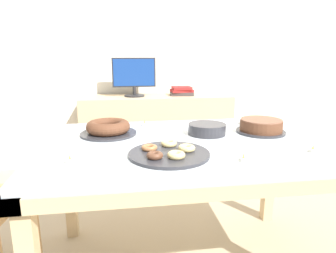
{
  "coord_description": "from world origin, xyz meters",
  "views": [
    {
      "loc": [
        -0.33,
        -1.47,
        1.21
      ],
      "look_at": [
        -0.1,
        0.07,
        0.83
      ],
      "focal_mm": 32.0,
      "sensor_mm": 36.0,
      "label": 1
    }
  ],
  "objects_px": {
    "computer_monitor": "(134,77)",
    "cake_golden_bundt": "(108,128)",
    "book_stack": "(182,91)",
    "tealight_near_cakes": "(70,160)",
    "tealight_right_edge": "(241,123)",
    "tealight_near_front": "(243,159)",
    "tealight_centre": "(145,124)",
    "tealight_left_edge": "(313,150)",
    "plate_stack": "(207,129)",
    "pastry_platter": "(169,153)",
    "cake_chocolate_round": "(261,126)"
  },
  "relations": [
    {
      "from": "plate_stack",
      "to": "tealight_near_cakes",
      "type": "bearing_deg",
      "value": -152.36
    },
    {
      "from": "pastry_platter",
      "to": "plate_stack",
      "type": "distance_m",
      "value": 0.42
    },
    {
      "from": "computer_monitor",
      "to": "pastry_platter",
      "type": "xyz_separation_m",
      "value": [
        0.08,
        -1.74,
        -0.21
      ]
    },
    {
      "from": "cake_golden_bundt",
      "to": "tealight_left_edge",
      "type": "relative_size",
      "value": 7.8
    },
    {
      "from": "computer_monitor",
      "to": "cake_golden_bundt",
      "type": "distance_m",
      "value": 1.36
    },
    {
      "from": "book_stack",
      "to": "plate_stack",
      "type": "relative_size",
      "value": 1.16
    },
    {
      "from": "book_stack",
      "to": "tealight_left_edge",
      "type": "relative_size",
      "value": 6.1
    },
    {
      "from": "computer_monitor",
      "to": "pastry_platter",
      "type": "bearing_deg",
      "value": -87.38
    },
    {
      "from": "plate_stack",
      "to": "tealight_left_edge",
      "type": "bearing_deg",
      "value": -44.22
    },
    {
      "from": "cake_golden_bundt",
      "to": "tealight_near_front",
      "type": "height_order",
      "value": "cake_golden_bundt"
    },
    {
      "from": "tealight_centre",
      "to": "tealight_near_cakes",
      "type": "bearing_deg",
      "value": -119.84
    },
    {
      "from": "pastry_platter",
      "to": "tealight_right_edge",
      "type": "relative_size",
      "value": 9.05
    },
    {
      "from": "book_stack",
      "to": "tealight_centre",
      "type": "height_order",
      "value": "book_stack"
    },
    {
      "from": "cake_golden_bundt",
      "to": "pastry_platter",
      "type": "xyz_separation_m",
      "value": [
        0.28,
        -0.4,
        -0.02
      ]
    },
    {
      "from": "computer_monitor",
      "to": "tealight_right_edge",
      "type": "bearing_deg",
      "value": -62.43
    },
    {
      "from": "book_stack",
      "to": "tealight_right_edge",
      "type": "height_order",
      "value": "book_stack"
    },
    {
      "from": "pastry_platter",
      "to": "tealight_left_edge",
      "type": "distance_m",
      "value": 0.66
    },
    {
      "from": "computer_monitor",
      "to": "tealight_centre",
      "type": "distance_m",
      "value": 1.17
    },
    {
      "from": "tealight_near_front",
      "to": "tealight_right_edge",
      "type": "relative_size",
      "value": 1.0
    },
    {
      "from": "tealight_centre",
      "to": "tealight_near_front",
      "type": "bearing_deg",
      "value": -62.94
    },
    {
      "from": "tealight_right_edge",
      "to": "tealight_centre",
      "type": "bearing_deg",
      "value": 175.04
    },
    {
      "from": "tealight_left_edge",
      "to": "tealight_right_edge",
      "type": "height_order",
      "value": "same"
    },
    {
      "from": "tealight_left_edge",
      "to": "plate_stack",
      "type": "bearing_deg",
      "value": 135.78
    },
    {
      "from": "cake_chocolate_round",
      "to": "pastry_platter",
      "type": "relative_size",
      "value": 0.76
    },
    {
      "from": "pastry_platter",
      "to": "tealight_left_edge",
      "type": "bearing_deg",
      "value": -4.64
    },
    {
      "from": "cake_chocolate_round",
      "to": "tealight_near_cakes",
      "type": "height_order",
      "value": "cake_chocolate_round"
    },
    {
      "from": "cake_chocolate_round",
      "to": "tealight_left_edge",
      "type": "relative_size",
      "value": 6.87
    },
    {
      "from": "cake_chocolate_round",
      "to": "tealight_left_edge",
      "type": "xyz_separation_m",
      "value": [
        0.08,
        -0.37,
        -0.03
      ]
    },
    {
      "from": "cake_chocolate_round",
      "to": "tealight_near_front",
      "type": "height_order",
      "value": "cake_chocolate_round"
    },
    {
      "from": "plate_stack",
      "to": "pastry_platter",
      "type": "bearing_deg",
      "value": -128.98
    },
    {
      "from": "book_stack",
      "to": "tealight_right_edge",
      "type": "distance_m",
      "value": 1.22
    },
    {
      "from": "book_stack",
      "to": "cake_chocolate_round",
      "type": "height_order",
      "value": "book_stack"
    },
    {
      "from": "plate_stack",
      "to": "tealight_near_cakes",
      "type": "relative_size",
      "value": 5.25
    },
    {
      "from": "plate_stack",
      "to": "tealight_near_front",
      "type": "relative_size",
      "value": 5.25
    },
    {
      "from": "book_stack",
      "to": "tealight_near_cakes",
      "type": "relative_size",
      "value": 6.1
    },
    {
      "from": "cake_golden_bundt",
      "to": "tealight_centre",
      "type": "xyz_separation_m",
      "value": [
        0.22,
        0.18,
        -0.03
      ]
    },
    {
      "from": "computer_monitor",
      "to": "plate_stack",
      "type": "distance_m",
      "value": 1.47
    },
    {
      "from": "cake_chocolate_round",
      "to": "cake_golden_bundt",
      "type": "distance_m",
      "value": 0.87
    },
    {
      "from": "tealight_near_front",
      "to": "tealight_left_edge",
      "type": "height_order",
      "value": "same"
    },
    {
      "from": "computer_monitor",
      "to": "tealight_near_front",
      "type": "relative_size",
      "value": 10.6
    },
    {
      "from": "cake_golden_bundt",
      "to": "tealight_left_edge",
      "type": "bearing_deg",
      "value": -25.97
    },
    {
      "from": "pastry_platter",
      "to": "tealight_centre",
      "type": "height_order",
      "value": "pastry_platter"
    },
    {
      "from": "tealight_left_edge",
      "to": "tealight_right_edge",
      "type": "bearing_deg",
      "value": 100.5
    },
    {
      "from": "tealight_near_cakes",
      "to": "computer_monitor",
      "type": "bearing_deg",
      "value": 79.16
    },
    {
      "from": "cake_chocolate_round",
      "to": "tealight_near_cakes",
      "type": "xyz_separation_m",
      "value": [
        -1.0,
        -0.35,
        -0.03
      ]
    },
    {
      "from": "tealight_near_front",
      "to": "book_stack",
      "type": "bearing_deg",
      "value": 86.87
    },
    {
      "from": "computer_monitor",
      "to": "tealight_centre",
      "type": "bearing_deg",
      "value": -89.25
    },
    {
      "from": "tealight_left_edge",
      "to": "cake_chocolate_round",
      "type": "bearing_deg",
      "value": 101.81
    },
    {
      "from": "cake_golden_bundt",
      "to": "tealight_near_cakes",
      "type": "height_order",
      "value": "cake_golden_bundt"
    },
    {
      "from": "computer_monitor",
      "to": "plate_stack",
      "type": "bearing_deg",
      "value": -76.23
    }
  ]
}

